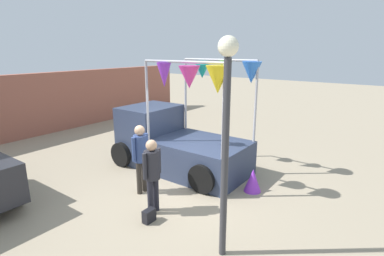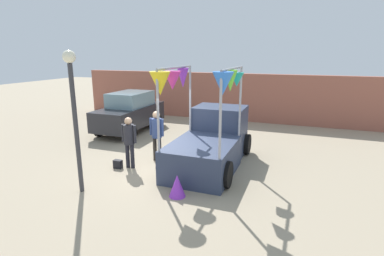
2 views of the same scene
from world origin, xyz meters
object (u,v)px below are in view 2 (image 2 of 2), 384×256
object	(u,v)px
person_customer	(129,138)
street_lamp	(74,102)
folded_kite_bundle_violet	(177,186)
parked_car	(130,112)
person_vendor	(157,131)
vendor_truck	(212,138)
handbag	(118,164)

from	to	relation	value
person_customer	street_lamp	world-z (taller)	street_lamp
folded_kite_bundle_violet	person_customer	bearing A→B (deg)	149.26
parked_car	person_vendor	world-z (taller)	parked_car
parked_car	folded_kite_bundle_violet	xyz separation A→B (m)	(4.79, -5.44, -0.64)
vendor_truck	folded_kite_bundle_violet	bearing A→B (deg)	-92.42
person_customer	person_vendor	bearing A→B (deg)	59.46
vendor_truck	person_vendor	xyz separation A→B (m)	(-1.84, -0.43, 0.17)
parked_car	person_customer	xyz separation A→B (m)	(2.53, -4.10, 0.08)
person_vendor	folded_kite_bundle_violet	size ratio (longest dim) A/B	2.94
person_customer	folded_kite_bundle_violet	world-z (taller)	person_customer
person_vendor	folded_kite_bundle_violet	xyz separation A→B (m)	(1.72, -2.25, -0.77)
handbag	folded_kite_bundle_violet	world-z (taller)	folded_kite_bundle_violet
person_customer	vendor_truck	bearing A→B (deg)	29.42
vendor_truck	person_vendor	world-z (taller)	vendor_truck
vendor_truck	person_customer	xyz separation A→B (m)	(-2.37, -1.34, 0.12)
person_customer	handbag	distance (m)	0.97
handbag	person_customer	bearing A→B (deg)	29.74
vendor_truck	handbag	size ratio (longest dim) A/B	14.92
vendor_truck	parked_car	world-z (taller)	vendor_truck
parked_car	street_lamp	xyz separation A→B (m)	(2.22, -6.07, 1.52)
parked_car	person_vendor	bearing A→B (deg)	-46.21
handbag	folded_kite_bundle_violet	bearing A→B (deg)	-23.66
street_lamp	folded_kite_bundle_violet	world-z (taller)	street_lamp
vendor_truck	folded_kite_bundle_violet	size ratio (longest dim) A/B	6.96
vendor_truck	folded_kite_bundle_violet	distance (m)	2.75
parked_car	street_lamp	world-z (taller)	street_lamp
person_vendor	handbag	distance (m)	1.69
person_customer	street_lamp	distance (m)	2.46
parked_car	folded_kite_bundle_violet	distance (m)	7.28
vendor_truck	person_vendor	bearing A→B (deg)	-166.76
person_vendor	folded_kite_bundle_violet	bearing A→B (deg)	-52.51
person_vendor	person_customer	bearing A→B (deg)	-120.54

